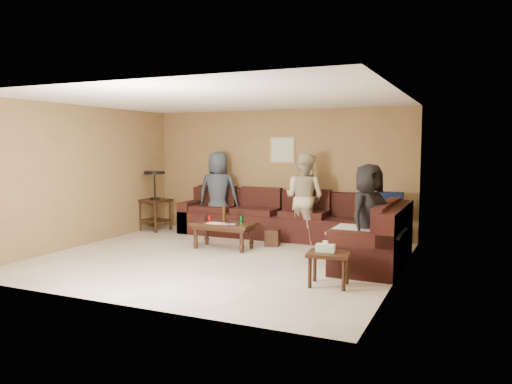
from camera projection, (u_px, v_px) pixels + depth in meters
room at (219, 154)px, 7.77m from camera, size 5.60×5.50×2.50m
sectional_sofa at (300, 227)px, 8.95m from camera, size 4.65×2.90×0.97m
coffee_table at (223, 227)px, 8.66m from camera, size 1.09×0.55×0.73m
end_table_left at (155, 200)px, 10.49m from camera, size 0.63×0.63×1.25m
side_table_right at (328, 256)px, 6.36m from camera, size 0.58×0.49×0.58m
waste_bin at (272, 238)px, 8.90m from camera, size 0.29×0.29×0.29m
wall_art at (282, 150)px, 9.98m from camera, size 0.52×0.04×0.52m
person_left at (218, 193)px, 10.13m from camera, size 0.92×0.71×1.67m
person_middle at (304, 198)px, 9.22m from camera, size 0.93×0.79×1.66m
person_right at (368, 216)px, 7.24m from camera, size 0.72×0.87×1.53m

